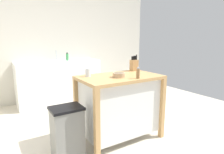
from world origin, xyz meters
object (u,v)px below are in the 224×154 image
Objects in this scene: knife_block at (134,65)px; drinking_cup at (88,73)px; sink_faucet at (56,55)px; bottle_spray_cleaner at (67,57)px; pepper_grinder at (138,73)px; trash_bin at (67,133)px; kitchen_island at (120,104)px; bowl_ceramic_wide at (119,75)px.

knife_block is 2.34× the size of drinking_cup.
sink_faucet is 0.24m from bottle_spray_cleaner.
sink_faucet reaches higher than bottle_spray_cleaner.
pepper_grinder is (-0.33, -0.50, -0.02)m from knife_block.
trash_bin is (-0.88, 0.19, -0.65)m from pepper_grinder.
bowl_ceramic_wide is (-0.06, -0.07, 0.43)m from kitchen_island.
pepper_grinder is 0.24× the size of trash_bin.
knife_block reaches higher than pepper_grinder.
bottle_spray_cleaner is (0.21, -0.11, -0.03)m from sink_faucet.
knife_block is 1.13× the size of sink_faucet.
trash_bin is at bearing -109.93° from bottle_spray_cleaner.
bottle_spray_cleaner is at bearing 90.22° from kitchen_island.
trash_bin is (-1.21, -0.31, -0.67)m from knife_block.
drinking_cup reaches higher than bowl_ceramic_wide.
knife_block reaches higher than kitchen_island.
sink_faucet is (-0.65, 1.94, 0.03)m from knife_block.
kitchen_island is 0.62m from drinking_cup.
bottle_spray_cleaner is (-0.43, 1.84, 0.00)m from knife_block.
trash_bin is at bearing -165.61° from knife_block.
sink_faucet is (-0.16, 2.25, 0.10)m from bowl_ceramic_wide.
trash_bin is (-0.40, -0.26, -0.63)m from drinking_cup.
kitchen_island is 0.81m from trash_bin.
pepper_grinder reaches higher than trash_bin.
knife_block is 0.58m from bowl_ceramic_wide.
bowl_ceramic_wide reaches higher than trash_bin.
drinking_cup is 0.62× the size of bottle_spray_cleaner.
sink_faucet reaches higher than drinking_cup.
kitchen_island is 2.13m from bottle_spray_cleaner.
pepper_grinder is at bearing -12.16° from trash_bin.
pepper_grinder reaches higher than drinking_cup.
sink_faucet reaches higher than kitchen_island.
bowl_ceramic_wide is at bearing -131.15° from kitchen_island.
drinking_cup reaches higher than trash_bin.
kitchen_island is at bearing -89.78° from bottle_spray_cleaner.
sink_faucet is at bearing 75.92° from trash_bin.
sink_faucet is (-0.31, 2.45, 0.06)m from pepper_grinder.
knife_block reaches higher than bottle_spray_cleaner.
bottle_spray_cleaner is at bearing 70.07° from trash_bin.
drinking_cup is at bearing 137.04° from pepper_grinder.
bowl_ceramic_wide is at bearing -37.71° from drinking_cup.
knife_block is (0.43, 0.23, 0.49)m from kitchen_island.
sink_faucet is (-0.22, 2.18, 0.52)m from kitchen_island.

